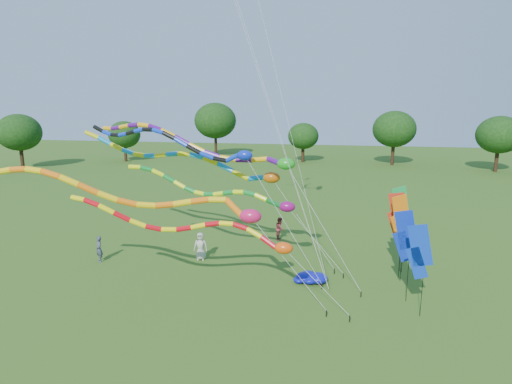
% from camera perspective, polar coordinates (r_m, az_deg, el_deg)
% --- Properties ---
extents(ground, '(160.00, 160.00, 0.00)m').
position_cam_1_polar(ground, '(18.37, 1.13, -18.23)').
color(ground, '#2B5616').
rests_on(ground, ground).
extents(tree_ring, '(113.51, 116.72, 9.50)m').
position_cam_1_polar(tree_ring, '(14.92, 13.88, -2.76)').
color(tree_ring, '#382314').
rests_on(tree_ring, ground).
extents(tube_kite_red, '(12.37, 1.15, 5.61)m').
position_cam_1_polar(tube_kite_red, '(19.14, -6.90, -4.99)').
color(tube_kite_red, black).
rests_on(tube_kite_red, ground).
extents(tube_kite_orange, '(14.50, 1.76, 7.03)m').
position_cam_1_polar(tube_kite_orange, '(19.12, -13.07, -0.86)').
color(tube_kite_orange, black).
rests_on(tube_kite_orange, ground).
extents(tube_kite_purple, '(15.30, 4.55, 8.71)m').
position_cam_1_polar(tube_kite_purple, '(23.06, -6.65, 6.04)').
color(tube_kite_purple, black).
rests_on(tube_kite_purple, ground).
extents(tube_kite_blue, '(13.27, 2.70, 8.47)m').
position_cam_1_polar(tube_kite_blue, '(22.94, -9.87, 6.30)').
color(tube_kite_blue, black).
rests_on(tube_kite_blue, ground).
extents(tube_kite_cyan, '(15.51, 2.53, 7.97)m').
position_cam_1_polar(tube_kite_cyan, '(24.94, -8.15, 4.05)').
color(tube_kite_cyan, black).
rests_on(tube_kite_cyan, ground).
extents(tube_kite_green, '(12.28, 1.73, 6.18)m').
position_cam_1_polar(tube_kite_green, '(23.71, -3.69, -0.14)').
color(tube_kite_green, black).
rests_on(tube_kite_green, ground).
extents(banner_pole_red, '(1.10, 0.52, 4.73)m').
position_cam_1_polar(banner_pole_red, '(23.34, 18.38, -3.01)').
color(banner_pole_red, black).
rests_on(banner_pole_red, ground).
extents(banner_pole_green, '(1.11, 0.49, 4.85)m').
position_cam_1_polar(banner_pole_green, '(24.32, 18.62, -2.15)').
color(banner_pole_green, black).
rests_on(banner_pole_green, ground).
extents(banner_pole_violet, '(1.11, 0.51, 4.18)m').
position_cam_1_polar(banner_pole_violet, '(24.39, 18.77, -3.72)').
color(banner_pole_violet, black).
rests_on(banner_pole_violet, ground).
extents(banner_pole_orange, '(1.11, 0.51, 4.69)m').
position_cam_1_polar(banner_pole_orange, '(23.01, 18.67, -3.33)').
color(banner_pole_orange, black).
rests_on(banner_pole_orange, ground).
extents(banner_pole_blue_a, '(1.16, 0.24, 4.21)m').
position_cam_1_polar(banner_pole_blue_a, '(19.70, 20.92, -7.47)').
color(banner_pole_blue_a, black).
rests_on(banner_pole_blue_a, ground).
extents(banner_pole_blue_b, '(1.16, 0.21, 4.45)m').
position_cam_1_polar(banner_pole_blue_b, '(20.87, 19.26, -5.58)').
color(banner_pole_blue_b, black).
rests_on(banner_pole_blue_b, ground).
extents(blue_nylon_heap, '(1.24, 1.52, 0.53)m').
position_cam_1_polar(blue_nylon_heap, '(22.82, 6.55, -11.41)').
color(blue_nylon_heap, '#0C12A7').
rests_on(blue_nylon_heap, ground).
extents(person_a, '(0.87, 0.62, 1.67)m').
position_cam_1_polar(person_a, '(25.81, -7.41, -7.17)').
color(person_a, '#B8B7A6').
rests_on(person_a, ground).
extents(person_b, '(0.66, 0.65, 1.54)m').
position_cam_1_polar(person_b, '(26.93, -20.19, -7.16)').
color(person_b, '#40445A').
rests_on(person_b, ground).
extents(person_c, '(0.65, 0.81, 1.58)m').
position_cam_1_polar(person_c, '(29.21, 3.22, -4.91)').
color(person_c, maroon).
rests_on(person_c, ground).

